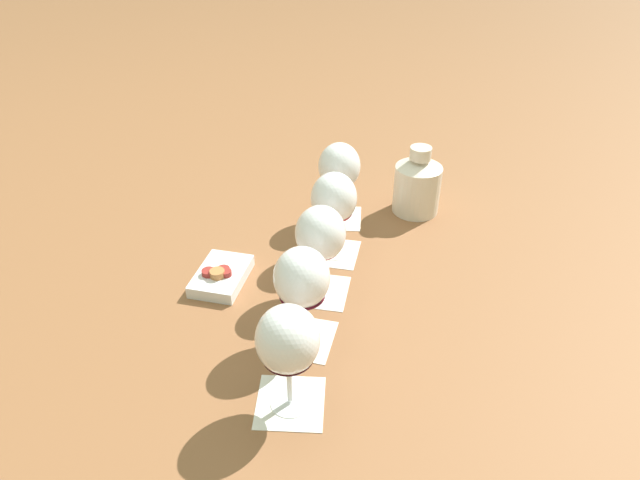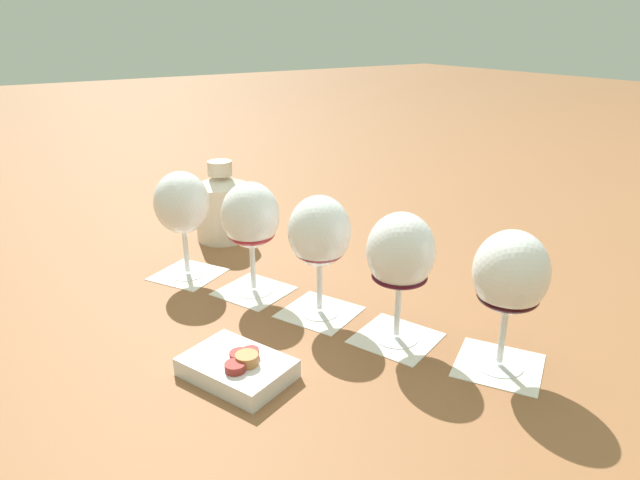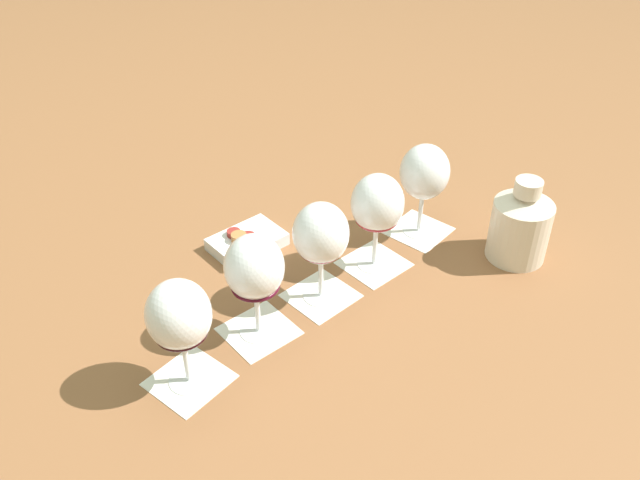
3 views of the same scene
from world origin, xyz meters
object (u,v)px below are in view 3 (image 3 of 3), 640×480
at_px(ceramic_vase, 520,224).
at_px(wine_glass_0, 424,175).
at_px(wine_glass_2, 322,239).
at_px(wine_glass_4, 179,319).
at_px(snack_dish, 247,241).
at_px(wine_glass_3, 254,270).
at_px(wine_glass_1, 377,207).

bearing_deg(ceramic_vase, wine_glass_0, -44.72).
height_order(wine_glass_2, wine_glass_4, same).
xyz_separation_m(wine_glass_2, snack_dish, (0.08, -0.19, -0.11)).
xyz_separation_m(wine_glass_2, wine_glass_4, (0.25, 0.11, 0.00)).
xyz_separation_m(wine_glass_0, wine_glass_2, (0.25, 0.12, -0.00)).
height_order(wine_glass_2, snack_dish, wine_glass_2).
relative_size(wine_glass_4, snack_dish, 1.18).
bearing_deg(wine_glass_4, wine_glass_3, -152.40).
bearing_deg(snack_dish, ceramic_vase, 157.19).
bearing_deg(wine_glass_4, wine_glass_0, -155.19).
distance_m(wine_glass_0, wine_glass_4, 0.55).
relative_size(wine_glass_0, snack_dish, 1.18).
relative_size(wine_glass_4, ceramic_vase, 1.14).
distance_m(wine_glass_1, wine_glass_2, 0.13).
relative_size(wine_glass_2, snack_dish, 1.18).
bearing_deg(wine_glass_1, wine_glass_2, 24.23).
bearing_deg(ceramic_vase, snack_dish, -22.81).
bearing_deg(wine_glass_1, wine_glass_0, -151.95).
bearing_deg(wine_glass_4, snack_dish, -119.74).
distance_m(wine_glass_4, ceramic_vase, 0.64).
bearing_deg(wine_glass_3, snack_dish, -100.21).
xyz_separation_m(wine_glass_0, wine_glass_4, (0.50, 0.23, 0.00)).
bearing_deg(wine_glass_3, wine_glass_1, -158.42).
height_order(wine_glass_1, snack_dish, wine_glass_1).
distance_m(wine_glass_2, snack_dish, 0.23).
xyz_separation_m(wine_glass_4, snack_dish, (-0.17, -0.30, -0.11)).
height_order(wine_glass_3, ceramic_vase, wine_glass_3).
distance_m(wine_glass_0, ceramic_vase, 0.20).
bearing_deg(wine_glass_3, wine_glass_0, -156.17).
bearing_deg(wine_glass_3, wine_glass_4, 27.60).
xyz_separation_m(wine_glass_3, wine_glass_4, (0.13, 0.07, -0.00)).
bearing_deg(wine_glass_1, wine_glass_3, 21.58).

